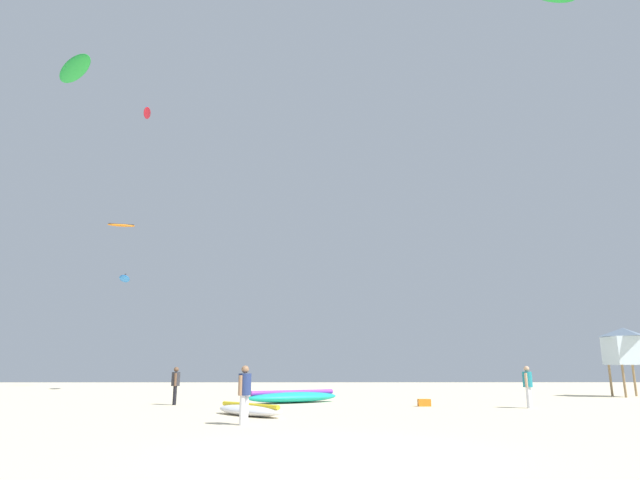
# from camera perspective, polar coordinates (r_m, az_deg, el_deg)

# --- Properties ---
(ground_plane) EXTENTS (120.00, 120.00, 0.00)m
(ground_plane) POSITION_cam_1_polar(r_m,az_deg,el_deg) (11.55, 0.87, -21.61)
(ground_plane) COLOR beige
(person_foreground) EXTENTS (0.39, 0.52, 1.74)m
(person_foreground) POSITION_cam_1_polar(r_m,az_deg,el_deg) (17.16, -7.98, -15.43)
(person_foreground) COLOR silver
(person_foreground) RESTS_ON ground
(person_midground) EXTENTS (0.39, 0.57, 1.74)m
(person_midground) POSITION_cam_1_polar(r_m,az_deg,el_deg) (27.24, -15.04, -14.36)
(person_midground) COLOR black
(person_midground) RESTS_ON ground
(person_left) EXTENTS (0.40, 0.51, 1.77)m
(person_left) POSITION_cam_1_polar(r_m,az_deg,el_deg) (25.84, 21.12, -13.96)
(person_left) COLOR silver
(person_left) RESTS_ON ground
(kite_grounded_near) EXTENTS (5.04, 3.93, 0.61)m
(kite_grounded_near) POSITION_cam_1_polar(r_m,az_deg,el_deg) (27.99, -2.85, -16.24)
(kite_grounded_near) COLOR #19B29E
(kite_grounded_near) RESTS_ON ground
(kite_grounded_mid) EXTENTS (3.21, 3.37, 0.47)m
(kite_grounded_mid) POSITION_cam_1_polar(r_m,az_deg,el_deg) (20.53, -7.47, -17.37)
(kite_grounded_mid) COLOR white
(kite_grounded_mid) RESTS_ON ground
(lifeguard_tower) EXTENTS (2.30, 2.30, 4.15)m
(lifeguard_tower) POSITION_cam_1_polar(r_m,az_deg,el_deg) (38.86, 29.55, -9.70)
(lifeguard_tower) COLOR #8C704C
(lifeguard_tower) RESTS_ON ground
(cooler_box) EXTENTS (0.56, 0.36, 0.32)m
(cooler_box) POSITION_cam_1_polar(r_m,az_deg,el_deg) (25.84, 10.97, -16.54)
(cooler_box) COLOR orange
(cooler_box) RESTS_ON ground
(kite_aloft_0) EXTENTS (1.98, 3.16, 0.54)m
(kite_aloft_0) POSITION_cam_1_polar(r_m,az_deg,el_deg) (47.98, -19.98, -3.86)
(kite_aloft_0) COLOR blue
(kite_aloft_2) EXTENTS (2.77, 1.40, 0.41)m
(kite_aloft_2) POSITION_cam_1_polar(r_m,az_deg,el_deg) (58.25, -20.28, 1.47)
(kite_aloft_2) COLOR orange
(kite_aloft_3) EXTENTS (3.47, 3.43, 0.88)m
(kite_aloft_3) POSITION_cam_1_polar(r_m,az_deg,el_deg) (35.13, -24.53, 16.14)
(kite_aloft_3) COLOR green
(kite_aloft_4) EXTENTS (1.31, 2.58, 0.56)m
(kite_aloft_4) POSITION_cam_1_polar(r_m,az_deg,el_deg) (55.18, -17.82, 12.68)
(kite_aloft_4) COLOR red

